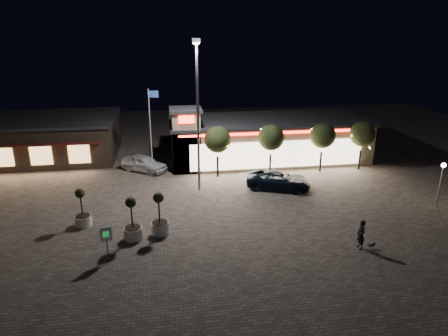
{
  "coord_description": "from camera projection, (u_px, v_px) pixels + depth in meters",
  "views": [
    {
      "loc": [
        -0.71,
        -23.67,
        12.88
      ],
      "look_at": [
        3.83,
        6.0,
        2.56
      ],
      "focal_mm": 32.0,
      "sensor_mm": 36.0,
      "label": 1
    }
  ],
  "objects": [
    {
      "name": "pedestrian",
      "position": [
        361.0,
        235.0,
        24.66
      ],
      "size": [
        0.49,
        0.72,
        1.91
      ],
      "primitive_type": "imported",
      "rotation": [
        0.0,
        0.0,
        -1.52
      ],
      "color": "black",
      "rests_on": "ground"
    },
    {
      "name": "string_tree_c",
      "position": [
        323.0,
        136.0,
        37.54
      ],
      "size": [
        2.42,
        2.42,
        4.79
      ],
      "color": "#332319",
      "rests_on": "ground"
    },
    {
      "name": "lamp_post_east",
      "position": [
        442.0,
        176.0,
        30.34
      ],
      "size": [
        0.36,
        0.36,
        3.48
      ],
      "color": "gray",
      "rests_on": "ground"
    },
    {
      "name": "string_tree_d",
      "position": [
        363.0,
        134.0,
        38.11
      ],
      "size": [
        2.42,
        2.42,
        4.79
      ],
      "color": "#332319",
      "rests_on": "ground"
    },
    {
      "name": "ground",
      "position": [
        181.0,
        236.0,
        26.42
      ],
      "size": [
        90.0,
        90.0,
        0.0
      ],
      "primitive_type": "plane",
      "color": "slate",
      "rests_on": "ground"
    },
    {
      "name": "flagpole",
      "position": [
        151.0,
        124.0,
        36.76
      ],
      "size": [
        0.95,
        0.1,
        8.0
      ],
      "color": "white",
      "rests_on": "ground"
    },
    {
      "name": "valet_sign",
      "position": [
        106.0,
        237.0,
        23.42
      ],
      "size": [
        0.67,
        0.24,
        2.05
      ],
      "color": "gray",
      "rests_on": "ground"
    },
    {
      "name": "string_tree_b",
      "position": [
        271.0,
        138.0,
        36.83
      ],
      "size": [
        2.42,
        2.42,
        4.79
      ],
      "color": "#332319",
      "rests_on": "ground"
    },
    {
      "name": "restaurant_building",
      "position": [
        39.0,
        138.0,
        42.39
      ],
      "size": [
        16.4,
        11.0,
        4.3
      ],
      "color": "#382D23",
      "rests_on": "ground"
    },
    {
      "name": "white_sedan",
      "position": [
        144.0,
        163.0,
        38.48
      ],
      "size": [
        4.86,
        4.28,
        1.59
      ],
      "primitive_type": "imported",
      "rotation": [
        0.0,
        0.0,
        0.93
      ],
      "color": "white",
      "rests_on": "ground"
    },
    {
      "name": "floodlight_pole",
      "position": [
        198.0,
        108.0,
        31.9
      ],
      "size": [
        0.6,
        0.4,
        12.38
      ],
      "color": "gray",
      "rests_on": "ground"
    },
    {
      "name": "planter_right",
      "position": [
        160.0,
        221.0,
        26.5
      ],
      "size": [
        1.21,
        1.21,
        2.97
      ],
      "color": "silver",
      "rests_on": "ground"
    },
    {
      "name": "planter_left",
      "position": [
        83.0,
        215.0,
        27.59
      ],
      "size": [
        1.13,
        1.13,
        2.78
      ],
      "color": "silver",
      "rests_on": "ground"
    },
    {
      "name": "dog",
      "position": [
        372.0,
        244.0,
        24.89
      ],
      "size": [
        0.53,
        0.23,
        0.28
      ],
      "color": "#59514C",
      "rests_on": "ground"
    },
    {
      "name": "retail_building",
      "position": [
        263.0,
        138.0,
        41.84
      ],
      "size": [
        20.4,
        8.4,
        6.1
      ],
      "color": "tan",
      "rests_on": "ground"
    },
    {
      "name": "pickup_truck",
      "position": [
        279.0,
        180.0,
        34.23
      ],
      "size": [
        6.01,
        4.38,
        1.52
      ],
      "primitive_type": "imported",
      "rotation": [
        0.0,
        0.0,
        1.19
      ],
      "color": "black",
      "rests_on": "ground"
    },
    {
      "name": "planter_mid",
      "position": [
        133.0,
        226.0,
        25.83
      ],
      "size": [
        1.2,
        1.2,
        2.94
      ],
      "color": "silver",
      "rests_on": "ground"
    },
    {
      "name": "string_tree_a",
      "position": [
        218.0,
        140.0,
        36.11
      ],
      "size": [
        2.42,
        2.42,
        4.79
      ],
      "color": "#332319",
      "rests_on": "ground"
    }
  ]
}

